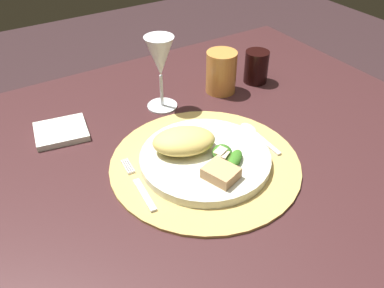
% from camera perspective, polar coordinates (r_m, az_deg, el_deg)
% --- Properties ---
extents(dining_table, '(1.36, 0.93, 0.75)m').
position_cam_1_polar(dining_table, '(0.94, -4.07, -9.50)').
color(dining_table, '#3D2021').
rests_on(dining_table, ground).
extents(placemat, '(0.39, 0.39, 0.01)m').
position_cam_1_polar(placemat, '(0.83, 1.83, -2.71)').
color(placemat, tan).
rests_on(placemat, dining_table).
extents(dinner_plate, '(0.26, 0.26, 0.02)m').
position_cam_1_polar(dinner_plate, '(0.82, 1.85, -2.06)').
color(dinner_plate, silver).
rests_on(dinner_plate, placemat).
extents(pasta_serving, '(0.15, 0.13, 0.04)m').
position_cam_1_polar(pasta_serving, '(0.81, -1.15, 0.43)').
color(pasta_serving, '#E2C664').
rests_on(pasta_serving, dinner_plate).
extents(salad_greens, '(0.08, 0.09, 0.03)m').
position_cam_1_polar(salad_greens, '(0.80, 4.70, -1.69)').
color(salad_greens, '#366E22').
rests_on(salad_greens, dinner_plate).
extents(bread_piece, '(0.07, 0.07, 0.02)m').
position_cam_1_polar(bread_piece, '(0.76, 4.07, -4.07)').
color(bread_piece, tan).
rests_on(bread_piece, dinner_plate).
extents(fork, '(0.03, 0.16, 0.00)m').
position_cam_1_polar(fork, '(0.77, -7.36, -5.89)').
color(fork, silver).
rests_on(fork, placemat).
extents(spoon, '(0.03, 0.13, 0.01)m').
position_cam_1_polar(spoon, '(0.91, 8.67, 1.57)').
color(spoon, silver).
rests_on(spoon, placemat).
extents(napkin, '(0.13, 0.12, 0.01)m').
position_cam_1_polar(napkin, '(0.95, -17.87, 1.67)').
color(napkin, white).
rests_on(napkin, dining_table).
extents(wine_glass, '(0.07, 0.07, 0.18)m').
position_cam_1_polar(wine_glass, '(0.95, -4.51, 11.73)').
color(wine_glass, silver).
rests_on(wine_glass, dining_table).
extents(amber_tumbler, '(0.08, 0.08, 0.11)m').
position_cam_1_polar(amber_tumbler, '(1.06, 4.11, 10.03)').
color(amber_tumbler, '#D0883E').
rests_on(amber_tumbler, dining_table).
extents(dark_tumbler, '(0.06, 0.06, 0.09)m').
position_cam_1_polar(dark_tumbler, '(1.12, 8.99, 10.64)').
color(dark_tumbler, black).
rests_on(dark_tumbler, dining_table).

